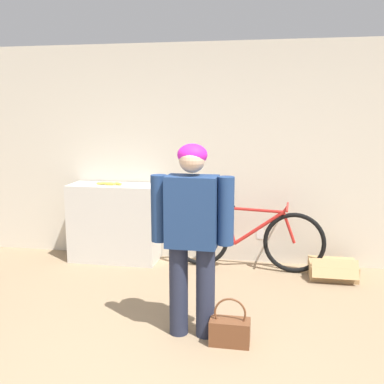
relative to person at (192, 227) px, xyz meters
The scene contains 7 objects.
wall_back 1.99m from the person, 91.85° to the left, with size 8.00×0.07×2.60m.
side_shelf 2.15m from the person, 126.95° to the left, with size 1.06×0.44×0.94m.
person is the anchor object (origin of this frame).
bicycle 1.76m from the person, 78.55° to the left, with size 1.78×0.46×0.77m.
banana 2.09m from the person, 128.36° to the left, with size 0.34×0.09×0.04m.
handbag 0.86m from the person, 18.27° to the right, with size 0.31×0.16×0.38m.
cardboard_box 2.19m from the person, 50.10° to the left, with size 0.51×0.48×0.25m.
Camera 1 is at (0.67, -2.37, 1.80)m, focal length 42.00 mm.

